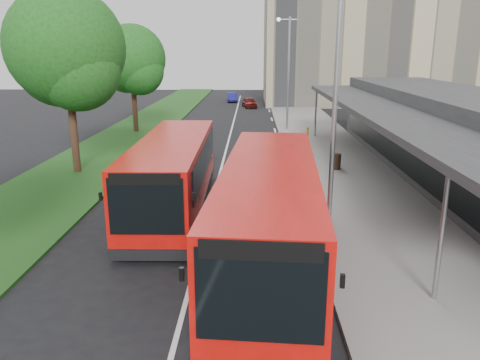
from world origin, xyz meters
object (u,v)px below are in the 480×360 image
Objects in this scene: tree_far at (132,63)px; tree_mid at (67,55)px; lamp_post_far at (287,66)px; bollard at (307,135)px; litter_bin at (337,161)px; car_far at (232,97)px; bus_second at (173,175)px; lamp_post_near at (333,87)px; bus_main at (269,215)px; car_near at (249,102)px.

tree_mid is at bearing -90.00° from tree_far.
lamp_post_far is 8.60× the size of bollard.
litter_bin is 33.69m from car_far.
litter_bin is at bearing 39.56° from bus_second.
bollard is at bearing 95.01° from litter_bin.
car_far is (-5.93, 25.86, -0.09)m from bollard.
bollard is at bearing -80.68° from car_far.
lamp_post_near is 8.60× the size of bollard.
lamp_post_far is 0.83× the size of bus_second.
tree_far reaches higher than bus_main.
bollard is (12.14, 7.72, -4.99)m from tree_mid.
car_near reaches higher than car_far.
lamp_post_near is 2.50× the size of car_far.
bus_main is at bearing -99.34° from car_near.
tree_far is 2.46× the size of car_near.
litter_bin is 0.25× the size of car_near.
tree_mid reaches higher than car_near.
lamp_post_far reaches higher than litter_bin.
car_far is (0.54, 39.06, -0.87)m from bus_second.
bus_main reaches higher than bollard.
litter_bin is at bearing -82.36° from car_far.
car_far is (6.22, 33.58, -5.08)m from tree_mid.
tree_mid reaches higher than tree_far.
tree_mid is 0.90× the size of bus_second.
lamp_post_far is 15.72m from car_near.
bollard is (-0.63, 7.18, 0.08)m from litter_bin.
tree_mid is 9.33× the size of bollard.
bus_second is (-3.39, 4.59, -0.09)m from bus_main.
tree_mid is 34.53m from car_far.
tree_mid reaches higher than bus_main.
car_far is at bearing 99.25° from car_near.
car_near is (-2.85, 34.89, -4.19)m from lamp_post_near.
bus_second is at bearing -72.00° from tree_far.
tree_far reaches higher than car_near.
bus_main is 13.55× the size of litter_bin.
tree_mid is at bearing -177.59° from litter_bin.
car_far is at bearing 102.91° from bollard.
car_near is at bearing 62.39° from tree_far.
tree_mid is 15.23m from bollard.
lamp_post_far is 6.73m from bollard.
lamp_post_near and lamp_post_far have the same top height.
bus_second is 12.59× the size of litter_bin.
car_near is (-3.86, 20.12, -0.08)m from bollard.
car_near is (-4.49, 27.30, -0.00)m from litter_bin.
bus_second is 14.72m from bollard.
bus_second is at bearing -104.99° from car_near.
litter_bin is at bearing 77.77° from lamp_post_near.
lamp_post_far reaches higher than car_far.
car_near is (-2.85, 14.89, -4.19)m from lamp_post_far.
bus_main is at bearing -67.67° from tree_far.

